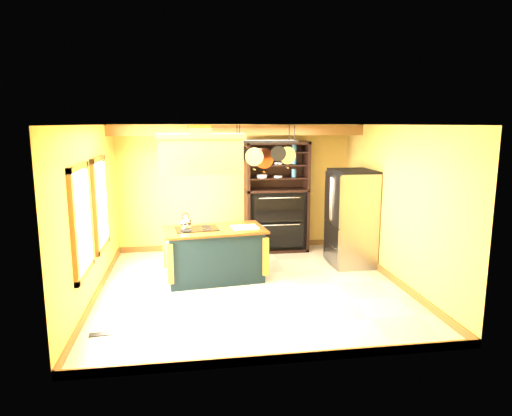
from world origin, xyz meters
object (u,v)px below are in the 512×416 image
object	(u,v)px
pot_rack	(265,148)
hutch	(276,209)
range_hood	(201,152)
kitchen_island	(214,254)
refrigerator	(351,220)

from	to	relation	value
pot_rack	hutch	distance (m)	2.28
pot_rack	hutch	xyz separation A→B (m)	(0.53, 1.72, -1.41)
range_hood	pot_rack	bearing A→B (deg)	0.61
kitchen_island	refrigerator	bearing A→B (deg)	4.01
range_hood	refrigerator	xyz separation A→B (m)	(2.87, 0.51, -1.37)
range_hood	refrigerator	bearing A→B (deg)	10.03
kitchen_island	hutch	bearing A→B (deg)	43.54
pot_rack	refrigerator	xyz separation A→B (m)	(1.77, 0.50, -1.43)
kitchen_island	range_hood	size ratio (longest dim) A/B	1.29
refrigerator	hutch	xyz separation A→B (m)	(-1.24, 1.22, 0.02)
kitchen_island	range_hood	world-z (taller)	range_hood
kitchen_island	range_hood	bearing A→B (deg)	173.42
range_hood	hutch	world-z (taller)	range_hood
kitchen_island	hutch	distance (m)	2.29
range_hood	pot_rack	xyz separation A→B (m)	(1.10, 0.01, 0.07)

